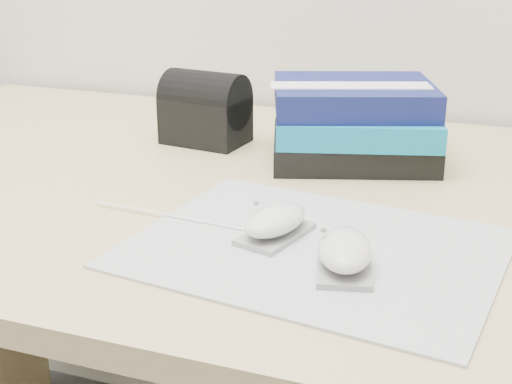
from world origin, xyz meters
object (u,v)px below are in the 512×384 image
(mouse_front, at_px, (345,252))
(pouch, at_px, (205,109))
(desk, at_px, (329,326))
(book_stack, at_px, (354,123))
(mouse_rear, at_px, (275,222))

(mouse_front, bearing_deg, pouch, 130.31)
(desk, height_order, pouch, pouch)
(book_stack, xyz_separation_m, pouch, (-0.23, 0.01, -0.00))
(desk, distance_m, pouch, 0.38)
(mouse_rear, height_order, pouch, pouch)
(mouse_rear, xyz_separation_m, book_stack, (0.02, 0.30, 0.04))
(mouse_rear, distance_m, mouse_front, 0.10)
(desk, bearing_deg, pouch, 159.28)
(desk, height_order, mouse_rear, mouse_rear)
(desk, xyz_separation_m, mouse_front, (0.08, -0.27, 0.26))
(desk, bearing_deg, book_stack, 86.16)
(book_stack, bearing_deg, desk, -93.84)
(mouse_rear, distance_m, pouch, 0.38)
(pouch, bearing_deg, mouse_front, -49.69)
(desk, xyz_separation_m, pouch, (-0.23, 0.09, 0.29))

